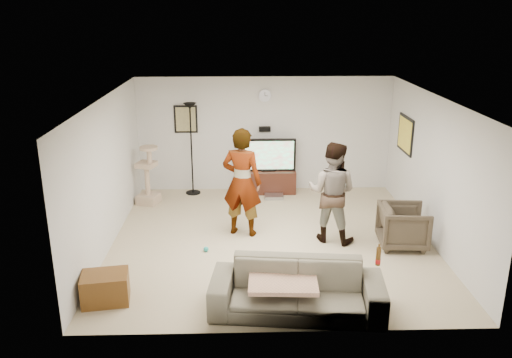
{
  "coord_description": "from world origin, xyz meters",
  "views": [
    {
      "loc": [
        -0.51,
        -8.37,
        3.87
      ],
      "look_at": [
        -0.26,
        0.2,
        1.06
      ],
      "focal_mm": 36.66,
      "sensor_mm": 36.0,
      "label": 1
    }
  ],
  "objects_px": {
    "tv": "(268,155)",
    "tv_stand": "(268,181)",
    "armchair": "(403,226)",
    "cat_tree": "(147,175)",
    "person_right": "(332,192)",
    "sofa": "(297,289)",
    "side_table": "(105,288)",
    "person_left": "(242,182)",
    "floor_lamp": "(191,149)",
    "beer_bottle": "(378,256)"
  },
  "relations": [
    {
      "from": "cat_tree",
      "to": "person_left",
      "type": "xyz_separation_m",
      "value": [
        1.94,
        -1.58,
        0.35
      ]
    },
    {
      "from": "cat_tree",
      "to": "beer_bottle",
      "type": "relative_size",
      "value": 4.96
    },
    {
      "from": "tv",
      "to": "side_table",
      "type": "xyz_separation_m",
      "value": [
        -2.47,
        -4.46,
        -0.64
      ]
    },
    {
      "from": "tv",
      "to": "side_table",
      "type": "relative_size",
      "value": 1.9
    },
    {
      "from": "armchair",
      "to": "tv_stand",
      "type": "bearing_deg",
      "value": 41.65
    },
    {
      "from": "side_table",
      "to": "person_right",
      "type": "bearing_deg",
      "value": 29.56
    },
    {
      "from": "tv_stand",
      "to": "sofa",
      "type": "distance_m",
      "value": 4.78
    },
    {
      "from": "cat_tree",
      "to": "person_right",
      "type": "xyz_separation_m",
      "value": [
        3.48,
        -1.89,
        0.26
      ]
    },
    {
      "from": "person_left",
      "to": "person_right",
      "type": "bearing_deg",
      "value": -173.54
    },
    {
      "from": "person_left",
      "to": "sofa",
      "type": "xyz_separation_m",
      "value": [
        0.72,
        -2.56,
        -0.64
      ]
    },
    {
      "from": "floor_lamp",
      "to": "armchair",
      "type": "bearing_deg",
      "value": -36.31
    },
    {
      "from": "floor_lamp",
      "to": "beer_bottle",
      "type": "distance_m",
      "value": 5.54
    },
    {
      "from": "tv_stand",
      "to": "person_left",
      "type": "bearing_deg",
      "value": -104.55
    },
    {
      "from": "armchair",
      "to": "side_table",
      "type": "distance_m",
      "value": 4.9
    },
    {
      "from": "person_right",
      "to": "side_table",
      "type": "bearing_deg",
      "value": 53.64
    },
    {
      "from": "tv_stand",
      "to": "person_left",
      "type": "relative_size",
      "value": 0.62
    },
    {
      "from": "person_left",
      "to": "armchair",
      "type": "relative_size",
      "value": 2.45
    },
    {
      "from": "tv_stand",
      "to": "side_table",
      "type": "bearing_deg",
      "value": -118.97
    },
    {
      "from": "person_left",
      "to": "side_table",
      "type": "bearing_deg",
      "value": 67.43
    },
    {
      "from": "tv",
      "to": "tv_stand",
      "type": "bearing_deg",
      "value": 0.0
    },
    {
      "from": "floor_lamp",
      "to": "person_left",
      "type": "height_order",
      "value": "floor_lamp"
    },
    {
      "from": "tv",
      "to": "person_left",
      "type": "relative_size",
      "value": 0.61
    },
    {
      "from": "cat_tree",
      "to": "armchair",
      "type": "relative_size",
      "value": 1.56
    },
    {
      "from": "person_left",
      "to": "person_right",
      "type": "relative_size",
      "value": 1.11
    },
    {
      "from": "person_right",
      "to": "side_table",
      "type": "relative_size",
      "value": 2.81
    },
    {
      "from": "side_table",
      "to": "cat_tree",
      "type": "bearing_deg",
      "value": 90.74
    },
    {
      "from": "beer_bottle",
      "to": "side_table",
      "type": "height_order",
      "value": "beer_bottle"
    },
    {
      "from": "tv",
      "to": "person_left",
      "type": "bearing_deg",
      "value": -104.55
    },
    {
      "from": "floor_lamp",
      "to": "side_table",
      "type": "xyz_separation_m",
      "value": [
        -0.82,
        -4.44,
        -0.79
      ]
    },
    {
      "from": "floor_lamp",
      "to": "person_left",
      "type": "xyz_separation_m",
      "value": [
        1.07,
        -2.19,
        -0.02
      ]
    },
    {
      "from": "beer_bottle",
      "to": "armchair",
      "type": "height_order",
      "value": "beer_bottle"
    },
    {
      "from": "tv",
      "to": "armchair",
      "type": "distance_m",
      "value": 3.57
    },
    {
      "from": "person_right",
      "to": "tv",
      "type": "bearing_deg",
      "value": -45.06
    },
    {
      "from": "cat_tree",
      "to": "beer_bottle",
      "type": "xyz_separation_m",
      "value": [
        3.71,
        -4.15,
        0.17
      ]
    },
    {
      "from": "tv_stand",
      "to": "tv",
      "type": "relative_size",
      "value": 1.01
    },
    {
      "from": "cat_tree",
      "to": "person_right",
      "type": "distance_m",
      "value": 3.97
    },
    {
      "from": "tv",
      "to": "armchair",
      "type": "bearing_deg",
      "value": -52.67
    },
    {
      "from": "person_left",
      "to": "beer_bottle",
      "type": "distance_m",
      "value": 3.12
    },
    {
      "from": "sofa",
      "to": "cat_tree",
      "type": "bearing_deg",
      "value": 128.94
    },
    {
      "from": "tv_stand",
      "to": "tv",
      "type": "xyz_separation_m",
      "value": [
        0.0,
        0.0,
        0.6
      ]
    },
    {
      "from": "side_table",
      "to": "sofa",
      "type": "bearing_deg",
      "value": -6.88
    },
    {
      "from": "person_right",
      "to": "beer_bottle",
      "type": "bearing_deg",
      "value": 119.98
    },
    {
      "from": "person_right",
      "to": "side_table",
      "type": "distance_m",
      "value": 4.0
    },
    {
      "from": "tv",
      "to": "side_table",
      "type": "height_order",
      "value": "tv"
    },
    {
      "from": "armchair",
      "to": "person_left",
      "type": "bearing_deg",
      "value": 81.88
    },
    {
      "from": "tv_stand",
      "to": "armchair",
      "type": "distance_m",
      "value": 3.54
    },
    {
      "from": "armchair",
      "to": "floor_lamp",
      "type": "bearing_deg",
      "value": 58.01
    },
    {
      "from": "person_left",
      "to": "armchair",
      "type": "height_order",
      "value": "person_left"
    },
    {
      "from": "armchair",
      "to": "tv",
      "type": "bearing_deg",
      "value": 41.65
    },
    {
      "from": "floor_lamp",
      "to": "person_right",
      "type": "relative_size",
      "value": 1.13
    }
  ]
}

